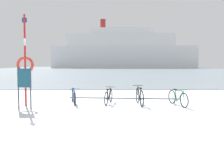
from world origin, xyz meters
TOP-DOWN VIEW (x-y plane):
  - ground at (0.00, 53.90)m, footprint 80.00×132.00m
  - bike_rack at (1.07, 4.26)m, footprint 4.98×0.59m
  - bicycle_0 at (-1.22, 4.44)m, footprint 0.54×1.61m
  - bicycle_1 at (0.38, 4.48)m, footprint 0.52×1.64m
  - bicycle_2 at (1.76, 4.14)m, footprint 0.46×1.72m
  - bicycle_3 at (3.42, 3.95)m, footprint 0.52×1.64m
  - info_sign at (-2.96, 3.13)m, footprint 0.55×0.09m
  - rescue_post at (-3.25, 4.05)m, footprint 0.75×0.11m
  - ferry_ship at (6.74, 88.21)m, footprint 58.13×13.84m

SIDE VIEW (x-z plane):
  - ground at x=0.00m, z-range -0.08..0.00m
  - bike_rack at x=1.07m, z-range 0.12..0.42m
  - bicycle_3 at x=3.42m, z-range -0.03..0.71m
  - bicycle_1 at x=0.38m, z-range -0.03..0.71m
  - bicycle_0 at x=-1.22m, z-range -0.03..0.72m
  - bicycle_2 at x=1.76m, z-range -0.04..0.81m
  - info_sign at x=-2.96m, z-range 0.28..1.99m
  - rescue_post at x=-3.25m, z-range -0.09..3.87m
  - ferry_ship at x=6.74m, z-range -3.32..16.83m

